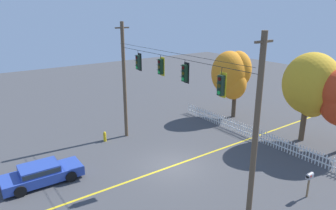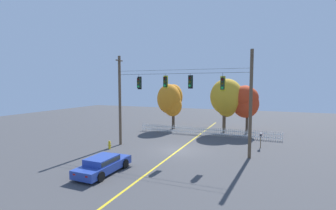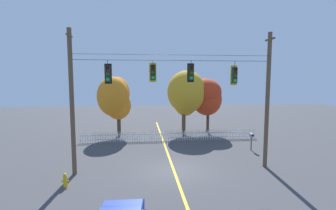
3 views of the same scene
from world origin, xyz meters
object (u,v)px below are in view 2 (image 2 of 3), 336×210
traffic_signal_southbound_primary (190,82)px  roadside_mailbox (261,136)px  traffic_signal_westbound_side (139,83)px  fire_hydrant (110,145)px  traffic_signal_eastbound_side (165,82)px  autumn_maple_near_fence (171,100)px  traffic_signal_northbound_primary (223,84)px  autumn_oak_far_east (245,100)px  parked_car (103,164)px  autumn_maple_mid (227,98)px

traffic_signal_southbound_primary → roadside_mailbox: 8.62m
traffic_signal_westbound_side → fire_hydrant: (-2.16, -1.86, -5.78)m
traffic_signal_eastbound_side → roadside_mailbox: 10.39m
autumn_maple_near_fence → traffic_signal_southbound_primary: bearing=-60.6°
traffic_signal_northbound_primary → traffic_signal_eastbound_side: bearing=-180.0°
traffic_signal_southbound_primary → autumn_maple_near_fence: traffic_signal_southbound_primary is taller
traffic_signal_westbound_side → autumn_oak_far_east: traffic_signal_westbound_side is taller
parked_car → traffic_signal_westbound_side: bearing=99.0°
parked_car → roadside_mailbox: (9.79, 11.09, 0.56)m
traffic_signal_southbound_primary → fire_hydrant: size_ratio=1.72×
autumn_oak_far_east → roadside_mailbox: size_ratio=4.15×
traffic_signal_northbound_primary → fire_hydrant: (-10.05, -1.86, -5.70)m
autumn_maple_mid → traffic_signal_southbound_primary: bearing=-98.9°
fire_hydrant → roadside_mailbox: (13.11, 5.63, 0.79)m
traffic_signal_westbound_side → autumn_maple_near_fence: (-0.64, 10.12, -2.18)m
traffic_signal_westbound_side → autumn_maple_mid: 12.58m
autumn_oak_far_east → autumn_maple_mid: bearing=-172.5°
traffic_signal_southbound_primary → traffic_signal_northbound_primary: size_ratio=0.87×
fire_hydrant → autumn_oak_far_east: bearing=48.7°
parked_car → fire_hydrant: bearing=121.4°
autumn_maple_mid → autumn_oak_far_east: 2.22m
autumn_maple_near_fence → autumn_maple_mid: autumn_maple_mid is taller
traffic_signal_westbound_side → roadside_mailbox: size_ratio=1.00×
traffic_signal_eastbound_side → traffic_signal_westbound_side: bearing=180.0°
traffic_signal_westbound_side → traffic_signal_southbound_primary: same height
parked_car → roadside_mailbox: size_ratio=3.10×
parked_car → fire_hydrant: size_ratio=5.73×
traffic_signal_northbound_primary → autumn_maple_near_fence: 13.40m
traffic_signal_northbound_primary → roadside_mailbox: bearing=50.9°
autumn_maple_mid → roadside_mailbox: 8.51m
traffic_signal_northbound_primary → parked_car: bearing=-132.6°
traffic_signal_eastbound_side → parked_car: 9.37m
traffic_signal_northbound_primary → autumn_maple_mid: traffic_signal_northbound_primary is taller
traffic_signal_northbound_primary → roadside_mailbox: traffic_signal_northbound_primary is taller
traffic_signal_westbound_side → parked_car: 9.27m
autumn_oak_far_east → parked_car: 19.97m
roadside_mailbox → fire_hydrant: bearing=-156.7°
traffic_signal_southbound_primary → autumn_maple_mid: bearing=81.1°
fire_hydrant → traffic_signal_westbound_side: bearing=40.8°
autumn_maple_near_fence → autumn_oak_far_east: size_ratio=1.03×
autumn_oak_far_east → fire_hydrant: size_ratio=7.67×
autumn_maple_mid → fire_hydrant: size_ratio=8.74×
traffic_signal_eastbound_side → parked_car: traffic_signal_eastbound_side is taller
traffic_signal_southbound_primary → parked_car: bearing=-118.1°
traffic_signal_northbound_primary → traffic_signal_southbound_primary: bearing=-180.0°
parked_car → fire_hydrant: 6.40m
autumn_maple_near_fence → parked_car: autumn_maple_near_fence is taller
traffic_signal_southbound_primary → roadside_mailbox: size_ratio=0.93×
traffic_signal_southbound_primary → autumn_oak_far_east: bearing=70.4°
traffic_signal_eastbound_side → parked_car: bearing=-101.9°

